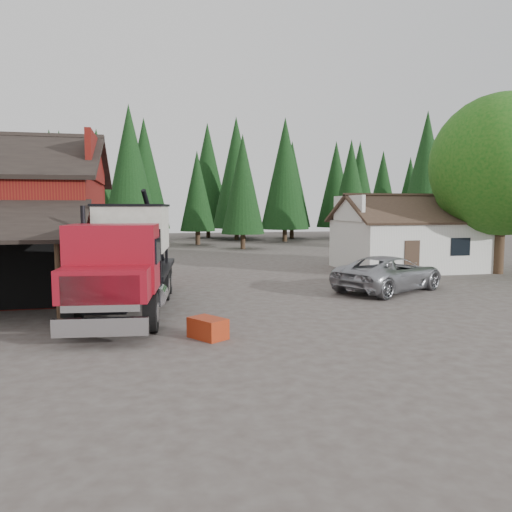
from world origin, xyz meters
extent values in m
plane|color=#453B36|center=(0.00, 0.00, 0.00)|extent=(120.00, 120.00, 0.00)
cube|color=maroon|center=(-5.00, 10.00, 6.00)|extent=(0.25, 7.00, 2.00)
cylinder|color=#382619|center=(-5.60, 2.10, 1.40)|extent=(0.20, 0.20, 2.80)
cube|color=silver|center=(13.00, 13.00, 1.50)|extent=(8.00, 6.00, 3.00)
cube|color=#38281E|center=(13.00, 11.50, 3.75)|extent=(8.60, 3.42, 1.80)
cube|color=#38281E|center=(13.00, 14.50, 3.75)|extent=(8.60, 3.42, 1.80)
cube|color=silver|center=(9.00, 13.00, 3.75)|extent=(0.20, 4.20, 1.50)
cube|color=silver|center=(17.00, 13.00, 3.75)|extent=(0.20, 4.20, 1.50)
cube|color=#38281E|center=(11.50, 9.98, 1.00)|extent=(0.90, 0.06, 2.00)
cube|color=black|center=(14.50, 9.98, 1.60)|extent=(1.20, 0.06, 1.00)
cylinder|color=#382619|center=(17.00, 10.00, 1.60)|extent=(0.60, 0.60, 3.20)
sphere|color=#155212|center=(17.00, 10.00, 6.20)|extent=(8.00, 8.00, 8.00)
sphere|color=#155212|center=(15.80, 10.80, 5.00)|extent=(4.40, 4.40, 4.40)
cylinder|color=#382619|center=(6.00, 30.00, 0.80)|extent=(0.44, 0.44, 1.60)
cone|color=black|center=(6.00, 30.00, 5.90)|extent=(3.96, 3.96, 9.00)
cylinder|color=#382619|center=(22.00, 26.00, 0.80)|extent=(0.44, 0.44, 1.60)
cone|color=black|center=(22.00, 26.00, 6.90)|extent=(4.84, 4.84, 11.00)
cylinder|color=#382619|center=(-4.00, 34.00, 0.80)|extent=(0.44, 0.44, 1.60)
cone|color=black|center=(-4.00, 34.00, 7.40)|extent=(5.28, 5.28, 12.00)
cylinder|color=black|center=(-5.04, 0.84, 0.61)|extent=(0.53, 1.25, 1.22)
cylinder|color=black|center=(-2.74, 0.57, 0.61)|extent=(0.53, 1.25, 1.22)
cylinder|color=black|center=(-4.42, 6.11, 0.61)|extent=(0.53, 1.25, 1.22)
cylinder|color=black|center=(-2.11, 5.84, 0.61)|extent=(0.53, 1.25, 1.22)
cylinder|color=black|center=(-4.24, 7.65, 0.61)|extent=(0.53, 1.25, 1.22)
cylinder|color=black|center=(-1.93, 7.38, 0.61)|extent=(0.53, 1.25, 1.22)
cube|color=black|center=(-3.47, 4.22, 1.05)|extent=(2.32, 9.59, 0.44)
cube|color=silver|center=(-4.09, -1.00, 0.61)|extent=(2.55, 0.50, 0.50)
cube|color=silver|center=(-4.08, -0.89, 1.49)|extent=(2.10, 0.36, 1.00)
cube|color=maroon|center=(-4.00, -0.23, 1.66)|extent=(2.64, 1.72, 0.94)
cube|color=maroon|center=(-3.83, 1.20, 2.27)|extent=(2.86, 2.18, 2.05)
cube|color=black|center=(-3.93, 0.32, 2.60)|extent=(2.32, 0.36, 1.00)
cylinder|color=black|center=(-4.81, 2.32, 2.88)|extent=(0.17, 0.17, 1.99)
cube|color=black|center=(-3.70, 2.30, 2.21)|extent=(2.71, 0.45, 1.77)
cube|color=black|center=(-3.29, 5.76, 1.35)|extent=(3.55, 6.70, 0.18)
cube|color=silver|center=(-3.29, 5.76, 2.99)|extent=(2.95, 3.92, 1.77)
cone|color=silver|center=(-3.29, 5.76, 1.88)|extent=(2.70, 2.70, 0.77)
cube|color=black|center=(-3.29, 5.76, 3.89)|extent=(3.08, 4.04, 0.09)
cylinder|color=black|center=(-2.45, 7.22, 2.88)|extent=(1.09, 2.35, 3.38)
cube|color=maroon|center=(-3.64, 8.47, 1.66)|extent=(0.76, 0.96, 0.50)
cylinder|color=silver|center=(-2.48, 1.76, 0.94)|extent=(0.74, 1.17, 0.62)
imported|color=#9E9FA5|center=(8.00, 5.89, 0.81)|extent=(6.39, 5.14, 1.62)
cube|color=maroon|center=(-1.14, -0.51, 0.30)|extent=(1.20, 1.30, 0.60)
camera|label=1|loc=(-2.92, -14.73, 3.82)|focal=35.00mm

